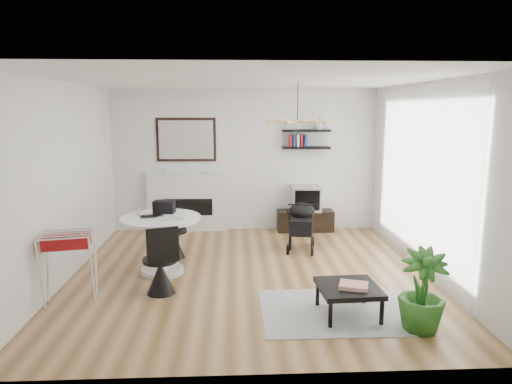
{
  "coord_description": "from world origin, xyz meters",
  "views": [
    {
      "loc": [
        -0.2,
        -6.19,
        2.33
      ],
      "look_at": [
        0.12,
        0.4,
        1.12
      ],
      "focal_mm": 32.0,
      "sensor_mm": 36.0,
      "label": 1
    }
  ],
  "objects_px": {
    "fireplace": "(187,196)",
    "potted_plant": "(422,291)",
    "stroller": "(301,228)",
    "crt_tv": "(305,198)",
    "coffee_table": "(349,289)",
    "tv_console": "(305,221)",
    "drying_rack": "(69,266)",
    "dining_table": "(161,236)"
  },
  "relations": [
    {
      "from": "fireplace",
      "to": "potted_plant",
      "type": "distance_m",
      "value": 5.07
    },
    {
      "from": "stroller",
      "to": "crt_tv",
      "type": "bearing_deg",
      "value": 89.35
    },
    {
      "from": "fireplace",
      "to": "coffee_table",
      "type": "xyz_separation_m",
      "value": [
        2.18,
        -3.79,
        -0.37
      ]
    },
    {
      "from": "tv_console",
      "to": "drying_rack",
      "type": "height_order",
      "value": "drying_rack"
    },
    {
      "from": "fireplace",
      "to": "tv_console",
      "type": "relative_size",
      "value": 2.02
    },
    {
      "from": "tv_console",
      "to": "stroller",
      "type": "xyz_separation_m",
      "value": [
        -0.25,
        -1.18,
        0.17
      ]
    },
    {
      "from": "fireplace",
      "to": "drying_rack",
      "type": "relative_size",
      "value": 2.42
    },
    {
      "from": "drying_rack",
      "to": "potted_plant",
      "type": "xyz_separation_m",
      "value": [
        3.95,
        -0.87,
        -0.03
      ]
    },
    {
      "from": "crt_tv",
      "to": "drying_rack",
      "type": "bearing_deg",
      "value": -136.32
    },
    {
      "from": "dining_table",
      "to": "coffee_table",
      "type": "bearing_deg",
      "value": -32.68
    },
    {
      "from": "crt_tv",
      "to": "stroller",
      "type": "xyz_separation_m",
      "value": [
        -0.25,
        -1.18,
        -0.27
      ]
    },
    {
      "from": "coffee_table",
      "to": "potted_plant",
      "type": "bearing_deg",
      "value": -29.8
    },
    {
      "from": "dining_table",
      "to": "stroller",
      "type": "distance_m",
      "value": 2.38
    },
    {
      "from": "tv_console",
      "to": "coffee_table",
      "type": "distance_m",
      "value": 3.67
    },
    {
      "from": "fireplace",
      "to": "dining_table",
      "type": "height_order",
      "value": "fireplace"
    },
    {
      "from": "fireplace",
      "to": "stroller",
      "type": "height_order",
      "value": "fireplace"
    },
    {
      "from": "crt_tv",
      "to": "dining_table",
      "type": "distance_m",
      "value": 3.24
    },
    {
      "from": "stroller",
      "to": "potted_plant",
      "type": "relative_size",
      "value": 0.98
    },
    {
      "from": "stroller",
      "to": "drying_rack",
      "type": "bearing_deg",
      "value": -135.84
    },
    {
      "from": "drying_rack",
      "to": "fireplace",
      "type": "bearing_deg",
      "value": 60.79
    },
    {
      "from": "fireplace",
      "to": "coffee_table",
      "type": "distance_m",
      "value": 4.39
    },
    {
      "from": "crt_tv",
      "to": "potted_plant",
      "type": "distance_m",
      "value": 4.11
    },
    {
      "from": "crt_tv",
      "to": "coffee_table",
      "type": "height_order",
      "value": "crt_tv"
    },
    {
      "from": "crt_tv",
      "to": "potted_plant",
      "type": "bearing_deg",
      "value": -81.42
    },
    {
      "from": "fireplace",
      "to": "stroller",
      "type": "relative_size",
      "value": 2.47
    },
    {
      "from": "coffee_table",
      "to": "potted_plant",
      "type": "xyz_separation_m",
      "value": [
        0.68,
        -0.39,
        0.13
      ]
    },
    {
      "from": "coffee_table",
      "to": "drying_rack",
      "type": "bearing_deg",
      "value": 171.63
    },
    {
      "from": "dining_table",
      "to": "stroller",
      "type": "height_order",
      "value": "stroller"
    },
    {
      "from": "fireplace",
      "to": "crt_tv",
      "type": "relative_size",
      "value": 3.92
    },
    {
      "from": "tv_console",
      "to": "potted_plant",
      "type": "bearing_deg",
      "value": -81.45
    },
    {
      "from": "crt_tv",
      "to": "dining_table",
      "type": "height_order",
      "value": "crt_tv"
    },
    {
      "from": "fireplace",
      "to": "crt_tv",
      "type": "distance_m",
      "value": 2.26
    },
    {
      "from": "stroller",
      "to": "fireplace",
      "type": "bearing_deg",
      "value": 158.19
    },
    {
      "from": "potted_plant",
      "to": "fireplace",
      "type": "bearing_deg",
      "value": 124.45
    },
    {
      "from": "fireplace",
      "to": "drying_rack",
      "type": "height_order",
      "value": "fireplace"
    },
    {
      "from": "fireplace",
      "to": "dining_table",
      "type": "bearing_deg",
      "value": -93.61
    },
    {
      "from": "dining_table",
      "to": "stroller",
      "type": "bearing_deg",
      "value": 24.73
    },
    {
      "from": "tv_console",
      "to": "dining_table",
      "type": "xyz_separation_m",
      "value": [
        -2.4,
        -2.17,
        0.34
      ]
    },
    {
      "from": "fireplace",
      "to": "potted_plant",
      "type": "bearing_deg",
      "value": -55.55
    },
    {
      "from": "stroller",
      "to": "tv_console",
      "type": "bearing_deg",
      "value": 89.27
    },
    {
      "from": "crt_tv",
      "to": "coffee_table",
      "type": "bearing_deg",
      "value": -91.1
    },
    {
      "from": "crt_tv",
      "to": "drying_rack",
      "type": "height_order",
      "value": "drying_rack"
    }
  ]
}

